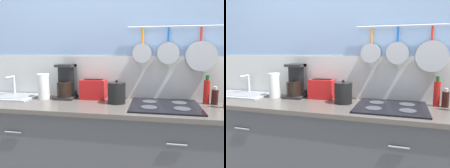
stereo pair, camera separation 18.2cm
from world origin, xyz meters
The scene contains 11 objects.
wall_back centered at (0.00, 0.33, 1.27)m, with size 7.20×0.15×2.60m.
cabinet_base centered at (0.00, 0.00, 0.44)m, with size 2.53×0.56×0.87m.
countertop centered at (0.00, 0.00, 0.89)m, with size 2.57×0.58×0.03m.
sink_basin centered at (-0.96, 0.11, 0.92)m, with size 0.58×0.33×0.20m.
paper_towel_roll centered at (-0.56, 0.11, 1.03)m, with size 0.11×0.11×0.24m.
coffee_maker centered at (-0.36, 0.18, 1.04)m, with size 0.19×0.19×0.33m.
toaster centered at (-0.10, 0.20, 1.00)m, with size 0.25×0.15×0.19m.
kettle centered at (0.15, 0.07, 1.00)m, with size 0.16×0.16×0.21m.
cooktop centered at (0.56, 0.02, 0.91)m, with size 0.56×0.50×0.01m.
bottle_dish_soap centered at (0.91, 0.19, 1.02)m, with size 0.05×0.05×0.25m.
bottle_olive_oil centered at (0.98, 0.18, 0.97)m, with size 0.06×0.06×0.15m.
Camera 1 is at (0.46, -1.77, 1.35)m, focal length 35.00 mm.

